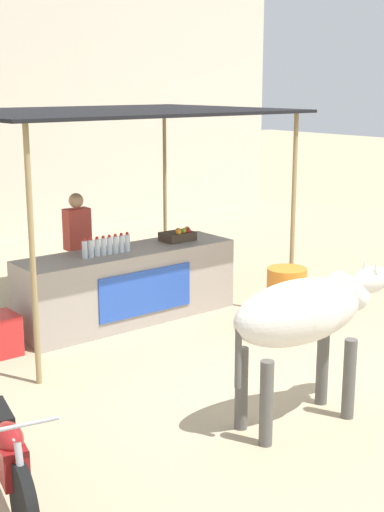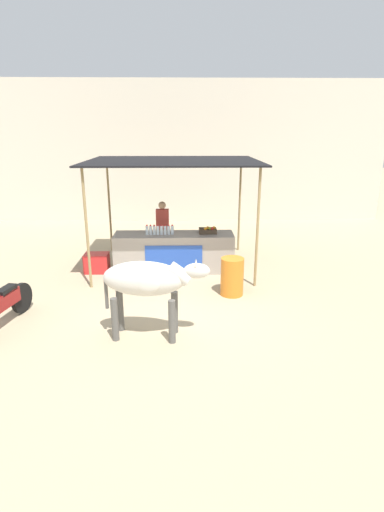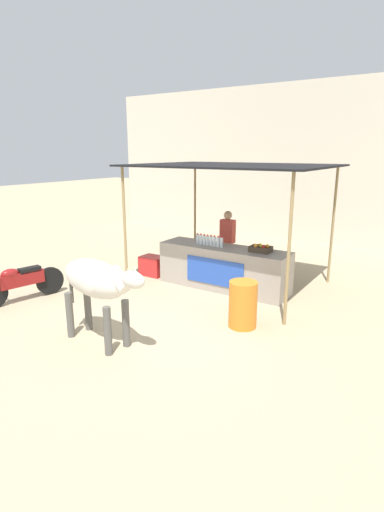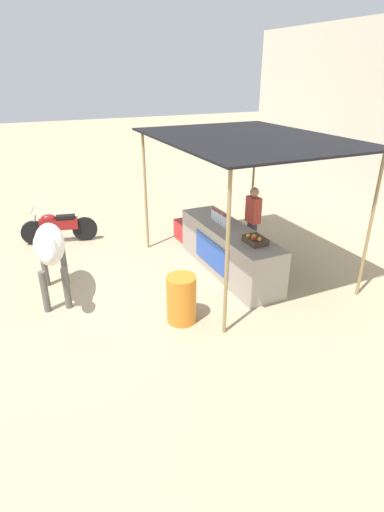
{
  "view_description": "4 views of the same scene",
  "coord_description": "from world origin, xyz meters",
  "px_view_note": "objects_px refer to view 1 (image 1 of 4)",
  "views": [
    {
      "loc": [
        -4.97,
        -5.41,
        3.07
      ],
      "look_at": [
        0.25,
        1.16,
        1.04
      ],
      "focal_mm": 50.0,
      "sensor_mm": 36.0,
      "label": 1
    },
    {
      "loc": [
        0.22,
        -7.53,
        3.49
      ],
      "look_at": [
        0.43,
        1.07,
        0.73
      ],
      "focal_mm": 28.0,
      "sensor_mm": 36.0,
      "label": 2
    },
    {
      "loc": [
        4.14,
        -5.41,
        3.03
      ],
      "look_at": [
        0.08,
        0.78,
        1.08
      ],
      "focal_mm": 28.0,
      "sensor_mm": 36.0,
      "label": 3
    },
    {
      "loc": [
        6.55,
        -1.66,
        3.88
      ],
      "look_at": [
        0.45,
        1.15,
        0.74
      ],
      "focal_mm": 28.0,
      "sensor_mm": 36.0,
      "label": 4
    }
  ],
  "objects_px": {
    "vendor_behind_counter": "(78,251)",
    "motorcycle_parked": "(5,452)",
    "stall_counter": "(128,285)",
    "cow": "(305,316)",
    "fruit_crate": "(178,236)",
    "water_barrel": "(286,300)"
  },
  "relations": [
    {
      "from": "vendor_behind_counter",
      "to": "motorcycle_parked",
      "type": "height_order",
      "value": "vendor_behind_counter"
    },
    {
      "from": "stall_counter",
      "to": "cow",
      "type": "xyz_separation_m",
      "value": [
        -0.37,
        -3.45,
        0.55
      ]
    },
    {
      "from": "fruit_crate",
      "to": "cow",
      "type": "distance_m",
      "value": 3.71
    },
    {
      "from": "motorcycle_parked",
      "to": "fruit_crate",
      "type": "bearing_deg",
      "value": 37.73
    },
    {
      "from": "water_barrel",
      "to": "motorcycle_parked",
      "type": "relative_size",
      "value": 0.47
    },
    {
      "from": "stall_counter",
      "to": "water_barrel",
      "type": "height_order",
      "value": "stall_counter"
    },
    {
      "from": "stall_counter",
      "to": "water_barrel",
      "type": "relative_size",
      "value": 3.59
    },
    {
      "from": "fruit_crate",
      "to": "water_barrel",
      "type": "bearing_deg",
      "value": -75.68
    },
    {
      "from": "fruit_crate",
      "to": "vendor_behind_counter",
      "type": "xyz_separation_m",
      "value": [
        -1.18,
        0.71,
        -0.18
      ]
    },
    {
      "from": "motorcycle_parked",
      "to": "cow",
      "type": "bearing_deg",
      "value": -9.1
    },
    {
      "from": "motorcycle_parked",
      "to": "water_barrel",
      "type": "bearing_deg",
      "value": 17.53
    },
    {
      "from": "vendor_behind_counter",
      "to": "cow",
      "type": "xyz_separation_m",
      "value": [
        -0.06,
        -4.2,
        0.18
      ]
    },
    {
      "from": "cow",
      "to": "stall_counter",
      "type": "bearing_deg",
      "value": 83.86
    },
    {
      "from": "water_barrel",
      "to": "motorcycle_parked",
      "type": "distance_m",
      "value": 4.6
    },
    {
      "from": "water_barrel",
      "to": "motorcycle_parked",
      "type": "xyz_separation_m",
      "value": [
        -4.38,
        -1.38,
        0.01
      ]
    },
    {
      "from": "stall_counter",
      "to": "motorcycle_parked",
      "type": "relative_size",
      "value": 1.69
    },
    {
      "from": "water_barrel",
      "to": "motorcycle_parked",
      "type": "height_order",
      "value": "motorcycle_parked"
    },
    {
      "from": "cow",
      "to": "water_barrel",
      "type": "bearing_deg",
      "value": 47.59
    },
    {
      "from": "fruit_crate",
      "to": "cow",
      "type": "relative_size",
      "value": 0.24
    },
    {
      "from": "stall_counter",
      "to": "vendor_behind_counter",
      "type": "height_order",
      "value": "vendor_behind_counter"
    },
    {
      "from": "stall_counter",
      "to": "motorcycle_parked",
      "type": "height_order",
      "value": "stall_counter"
    },
    {
      "from": "fruit_crate",
      "to": "motorcycle_parked",
      "type": "xyz_separation_m",
      "value": [
        -3.96,
        -3.06,
        -0.6
      ]
    }
  ]
}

